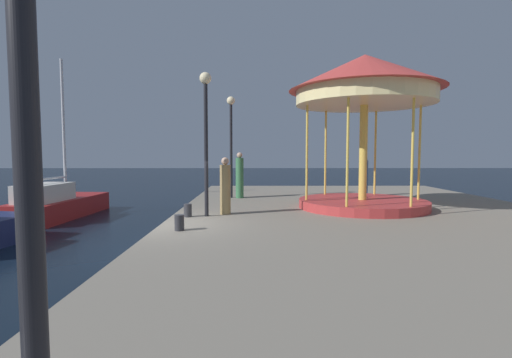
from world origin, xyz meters
name	(u,v)px	position (x,y,z in m)	size (l,w,h in m)	color
ground_plane	(162,252)	(0.00, 0.00, 0.00)	(120.00, 120.00, 0.00)	black
quay_dock	(393,237)	(6.43, 0.00, 0.40)	(12.86, 23.93, 0.80)	gray
sailboat_red	(58,204)	(-5.78, 5.49, 0.60)	(2.16, 5.28, 6.81)	maroon
carousel	(364,94)	(6.41, 2.87, 4.80)	(5.28, 5.28, 5.36)	#B23333
lamp_post_mid_promenade	(206,119)	(1.09, 1.20, 3.79)	(0.36, 0.36, 4.38)	black
lamp_post_far_end	(231,129)	(1.57, 5.98, 3.80)	(0.36, 0.36, 4.40)	black
bollard_south	(179,223)	(0.68, -0.93, 1.00)	(0.24, 0.24, 0.40)	#2D2D33
bollard_center	(188,210)	(0.53, 1.07, 1.00)	(0.24, 0.24, 0.40)	#2D2D33
person_far_corner	(364,177)	(7.58, 6.59, 1.68)	(0.34, 0.34, 1.88)	#2D4C8C
person_by_the_water	(240,177)	(1.94, 5.90, 1.74)	(0.34, 0.34, 1.99)	#387247
person_mid_promenade	(225,188)	(1.64, 1.58, 1.65)	(0.34, 0.34, 1.82)	#937A4C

